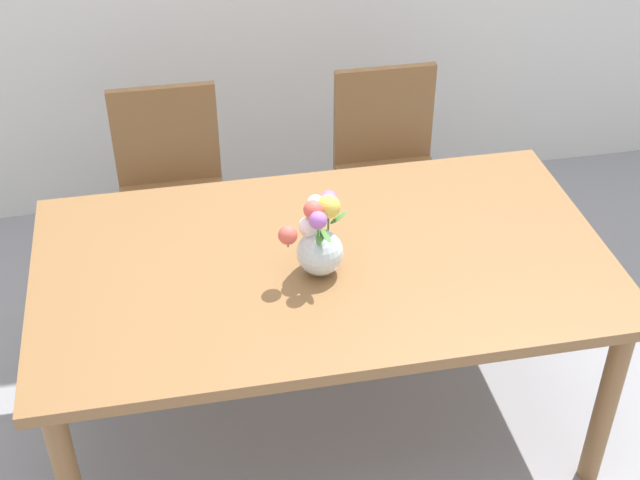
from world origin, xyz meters
name	(u,v)px	position (x,y,z in m)	size (l,w,h in m)	color
ground_plane	(323,415)	(0.00, 0.00, 0.00)	(12.00, 12.00, 0.00)	#939399
dining_table	(323,276)	(0.00, 0.00, 0.65)	(1.83, 1.03, 0.72)	olive
chair_left	(171,185)	(-0.45, 0.86, 0.52)	(0.42, 0.42, 0.90)	olive
chair_right	(389,162)	(0.45, 0.86, 0.52)	(0.42, 0.42, 0.90)	olive
flower_vase	(319,239)	(-0.03, -0.05, 0.84)	(0.23, 0.19, 0.25)	silver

